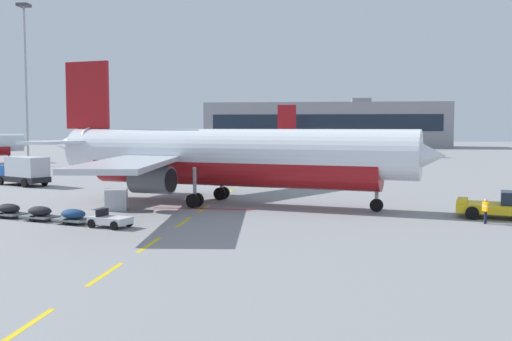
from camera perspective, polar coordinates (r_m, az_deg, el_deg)
ground at (r=63.33m, az=18.38°, el=-1.67°), size 400.00×400.00×0.00m
apron_paint_markings at (r=59.71m, az=-2.17°, el=-1.80°), size 8.00×94.19×0.01m
airliner_foreground at (r=47.53m, az=-3.16°, el=1.40°), size 34.49×33.64×12.20m
pushback_tug at (r=43.79m, az=23.47°, el=-3.20°), size 6.53×4.34×2.08m
airliner_mid_left at (r=125.39m, az=8.66°, el=3.01°), size 31.70×31.60×11.14m
fuel_service_truck at (r=67.63m, az=-22.01°, el=0.00°), size 7.31×5.40×3.14m
baggage_train at (r=40.91m, az=-19.10°, el=-4.11°), size 11.43×5.23×1.14m
ground_crew_worker at (r=40.93m, az=21.74°, el=-3.60°), size 0.39×0.66×1.66m
uld_cargo_container at (r=45.59m, az=-13.62°, el=-2.81°), size 1.94×1.91×1.60m
apron_light_mast_near at (r=102.45m, az=-21.81°, el=9.53°), size 1.80×1.80×26.25m
terminal_satellite at (r=187.78m, az=6.89°, el=4.47°), size 75.22×23.59×15.56m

